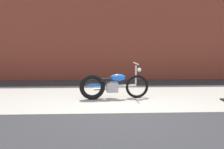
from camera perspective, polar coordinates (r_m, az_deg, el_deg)
ground_plane at (r=6.06m, az=1.47°, el=-8.54°), size 80.00×80.00×0.00m
sidewalk_slab at (r=7.75m, az=0.57°, el=-4.87°), size 36.00×3.50×0.01m
brick_building_wall at (r=11.03m, az=-0.40°, el=11.14°), size 36.00×0.50×4.69m
motorcycle_blue at (r=7.38m, az=-0.55°, el=-2.40°), size 2.00×0.58×1.03m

